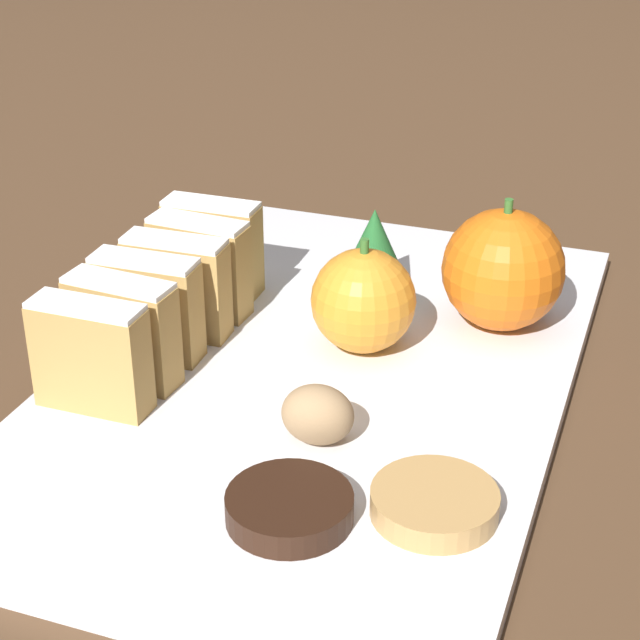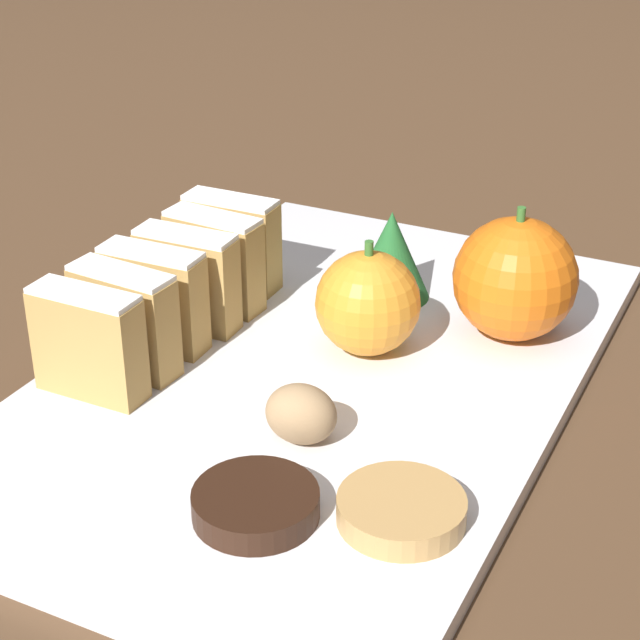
% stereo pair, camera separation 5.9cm
% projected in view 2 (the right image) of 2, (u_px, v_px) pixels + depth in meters
% --- Properties ---
extents(ground_plane, '(6.00, 6.00, 0.00)m').
position_uv_depth(ground_plane, '(320.00, 385.00, 0.61)').
color(ground_plane, '#513823').
extents(serving_platter, '(0.27, 0.43, 0.01)m').
position_uv_depth(serving_platter, '(320.00, 376.00, 0.61)').
color(serving_platter, white).
rests_on(serving_platter, ground_plane).
extents(stollen_slice_front, '(0.06, 0.02, 0.06)m').
position_uv_depth(stollen_slice_front, '(88.00, 343.00, 0.57)').
color(stollen_slice_front, tan).
rests_on(stollen_slice_front, serving_platter).
extents(stollen_slice_second, '(0.06, 0.03, 0.06)m').
position_uv_depth(stollen_slice_second, '(125.00, 320.00, 0.59)').
color(stollen_slice_second, tan).
rests_on(stollen_slice_second, serving_platter).
extents(stollen_slice_third, '(0.06, 0.02, 0.06)m').
position_uv_depth(stollen_slice_third, '(154.00, 298.00, 0.62)').
color(stollen_slice_third, tan).
rests_on(stollen_slice_third, serving_platter).
extents(stollen_slice_fourth, '(0.06, 0.02, 0.06)m').
position_uv_depth(stollen_slice_fourth, '(188.00, 279.00, 0.64)').
color(stollen_slice_fourth, tan).
rests_on(stollen_slice_fourth, serving_platter).
extents(stollen_slice_fifth, '(0.06, 0.02, 0.06)m').
position_uv_depth(stollen_slice_fifth, '(214.00, 261.00, 0.66)').
color(stollen_slice_fifth, tan).
rests_on(stollen_slice_fifth, serving_platter).
extents(stollen_slice_sixth, '(0.06, 0.02, 0.06)m').
position_uv_depth(stollen_slice_sixth, '(232.00, 242.00, 0.69)').
color(stollen_slice_sixth, tan).
rests_on(stollen_slice_sixth, serving_platter).
extents(orange_near, '(0.07, 0.07, 0.08)m').
position_uv_depth(orange_near, '(515.00, 279.00, 0.63)').
color(orange_near, orange).
rests_on(orange_near, serving_platter).
extents(orange_far, '(0.06, 0.06, 0.07)m').
position_uv_depth(orange_far, '(368.00, 303.00, 0.61)').
color(orange_far, orange).
rests_on(orange_far, serving_platter).
extents(walnut, '(0.04, 0.03, 0.03)m').
position_uv_depth(walnut, '(301.00, 414.00, 0.54)').
color(walnut, tan).
rests_on(walnut, serving_platter).
extents(chocolate_cookie, '(0.06, 0.06, 0.01)m').
position_uv_depth(chocolate_cookie, '(256.00, 504.00, 0.49)').
color(chocolate_cookie, black).
rests_on(chocolate_cookie, serving_platter).
extents(gingerbread_cookie, '(0.06, 0.06, 0.01)m').
position_uv_depth(gingerbread_cookie, '(401.00, 510.00, 0.48)').
color(gingerbread_cookie, tan).
rests_on(gingerbread_cookie, serving_platter).
extents(evergreen_sprig, '(0.05, 0.05, 0.06)m').
position_uv_depth(evergreen_sprig, '(388.00, 254.00, 0.68)').
color(evergreen_sprig, '#23662D').
rests_on(evergreen_sprig, serving_platter).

